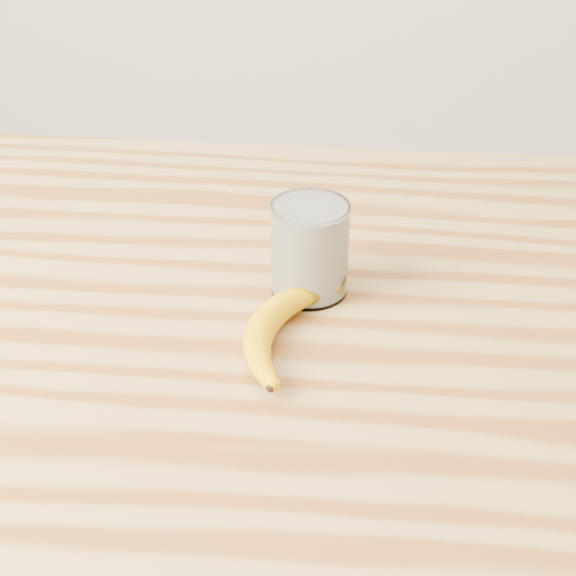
# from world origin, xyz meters

# --- Properties ---
(table) EXTENTS (1.20, 0.80, 0.90)m
(table) POSITION_xyz_m (0.00, 0.00, 0.77)
(table) COLOR olive
(table) RESTS_ON ground
(smoothie_glass) EXTENTS (0.09, 0.09, 0.11)m
(smoothie_glass) POSITION_xyz_m (0.08, 0.01, 0.95)
(smoothie_glass) COLOR white
(smoothie_glass) RESTS_ON table
(banana) EXTENTS (0.16, 0.27, 0.03)m
(banana) POSITION_xyz_m (0.04, -0.08, 0.92)
(banana) COLOR #CA9000
(banana) RESTS_ON table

